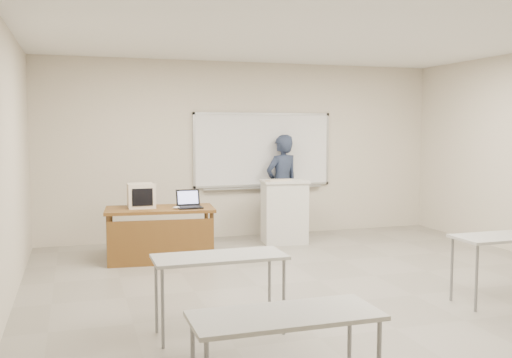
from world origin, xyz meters
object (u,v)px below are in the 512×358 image
object	(u,v)px
instructor_desk	(161,223)
mouse	(176,208)
podium	(284,211)
keyboard	(278,180)
laptop	(189,204)
presenter	(282,185)
crt_monitor	(141,196)
whiteboard	(263,151)

from	to	relation	value
instructor_desk	mouse	bearing A→B (deg)	-17.83
podium	keyboard	world-z (taller)	keyboard
laptop	presenter	xyz separation A→B (m)	(1.90, 1.34, 0.07)
laptop	presenter	world-z (taller)	presenter
laptop	presenter	size ratio (longest dim) A/B	0.19
laptop	presenter	distance (m)	2.33
instructor_desk	crt_monitor	xyz separation A→B (m)	(-0.25, 0.24, 0.36)
instructor_desk	keyboard	bearing A→B (deg)	22.70
whiteboard	crt_monitor	bearing A→B (deg)	-151.06
podium	keyboard	xyz separation A→B (m)	(-0.15, -0.12, 0.52)
instructor_desk	whiteboard	bearing A→B (deg)	42.43
crt_monitor	mouse	xyz separation A→B (m)	(0.45, -0.33, -0.15)
podium	mouse	distance (m)	2.09
whiteboard	podium	world-z (taller)	whiteboard
instructor_desk	laptop	world-z (taller)	laptop
whiteboard	crt_monitor	distance (m)	2.63
mouse	laptop	bearing A→B (deg)	16.47
instructor_desk	presenter	size ratio (longest dim) A/B	0.86
whiteboard	presenter	world-z (taller)	whiteboard
podium	keyboard	size ratio (longest dim) A/B	2.47
whiteboard	podium	bearing A→B (deg)	-81.62
instructor_desk	podium	size ratio (longest dim) A/B	1.47
instructor_desk	podium	bearing A→B (deg)	24.54
podium	presenter	bearing A→B (deg)	79.96
whiteboard	mouse	size ratio (longest dim) A/B	23.88
instructor_desk	keyboard	xyz separation A→B (m)	(1.96, 0.59, 0.49)
instructor_desk	laptop	bearing A→B (deg)	4.25
instructor_desk	podium	distance (m)	2.23
crt_monitor	mouse	bearing A→B (deg)	-35.84
laptop	keyboard	distance (m)	1.69
mouse	presenter	world-z (taller)	presenter
laptop	whiteboard	bearing A→B (deg)	42.67
podium	presenter	xyz separation A→B (m)	(0.19, 0.62, 0.36)
whiteboard	instructor_desk	world-z (taller)	whiteboard
crt_monitor	keyboard	xyz separation A→B (m)	(2.21, 0.35, 0.12)
crt_monitor	keyboard	size ratio (longest dim) A/B	1.02
laptop	keyboard	world-z (taller)	keyboard
laptop	podium	bearing A→B (deg)	22.57
podium	laptop	size ratio (longest dim) A/B	3.03
instructor_desk	podium	world-z (taller)	podium
instructor_desk	crt_monitor	size ratio (longest dim) A/B	3.58
presenter	laptop	bearing A→B (deg)	18.09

